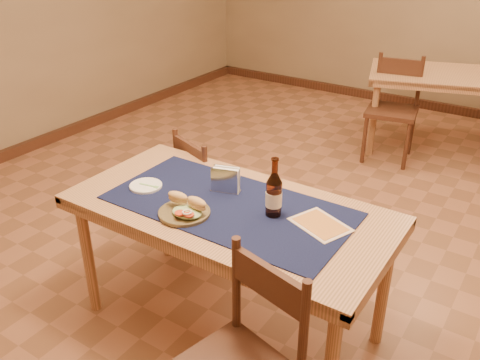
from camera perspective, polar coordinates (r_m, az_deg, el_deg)
The scene contains 13 objects.
room at distance 2.91m, azimuth 7.89°, elevation 15.08°, with size 6.04×7.04×2.84m.
main_table at distance 2.53m, azimuth -1.25°, elevation -4.55°, with size 1.60×0.80×0.75m.
placemat at distance 2.48m, azimuth -1.27°, elevation -2.87°, with size 1.20×0.60×0.01m, color #10173A.
baseboard at distance 3.44m, azimuth 6.47°, elevation -7.45°, with size 6.00×7.00×0.10m.
back_table at distance 5.16m, azimuth 23.62°, elevation 9.97°, with size 1.80×1.27×0.75m.
chair_main_far at distance 3.28m, azimuth -3.39°, elevation -1.21°, with size 0.50×0.50×0.84m.
chair_back_near at distance 4.85m, azimuth 16.79°, elevation 7.81°, with size 0.50×0.50×0.93m.
sandwich_plate at distance 2.40m, azimuth -6.13°, elevation -3.32°, with size 0.25×0.25×0.09m.
side_plate at distance 2.69m, azimuth -10.54°, elevation -0.60°, with size 0.17×0.17×0.01m.
fork at distance 2.67m, azimuth -10.00°, elevation -0.65°, with size 0.11×0.03×0.00m.
beer_bottle at distance 2.36m, azimuth 3.82°, elevation -1.63°, with size 0.08×0.08×0.29m.
napkin_holder at distance 2.58m, azimuth -1.63°, elevation -0.03°, with size 0.16×0.10×0.13m.
menu_card at distance 2.35m, azimuth 9.01°, elevation -4.96°, with size 0.31×0.27×0.01m.
Camera 1 is at (1.23, -2.57, 1.99)m, focal length 38.00 mm.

